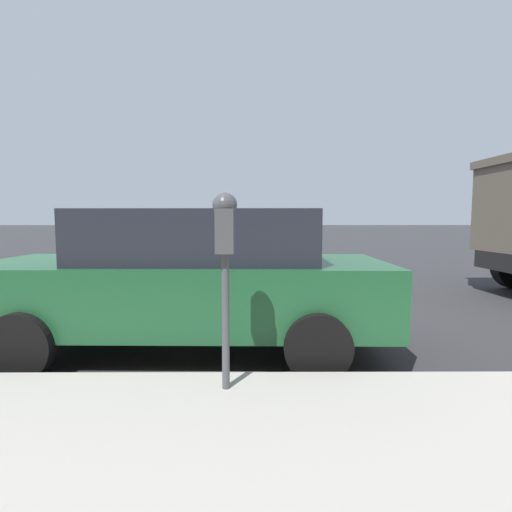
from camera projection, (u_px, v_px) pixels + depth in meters
ground_plane at (190, 325)px, 5.70m from camera, size 220.00×220.00×0.00m
parking_meter at (225, 240)px, 3.06m from camera, size 0.21×0.19×1.54m
car_green at (190, 278)px, 4.59m from camera, size 2.07×4.54×1.61m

